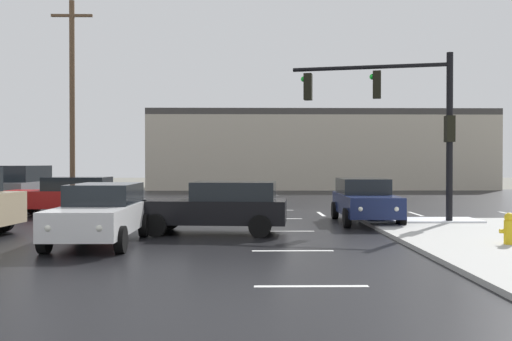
% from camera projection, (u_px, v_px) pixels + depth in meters
% --- Properties ---
extents(ground_plane, '(120.00, 120.00, 0.00)m').
position_uv_depth(ground_plane, '(273.00, 215.00, 23.89)').
color(ground_plane, slate).
extents(road_asphalt, '(44.00, 44.00, 0.02)m').
position_uv_depth(road_asphalt, '(273.00, 214.00, 23.89)').
color(road_asphalt, black).
rests_on(road_asphalt, ground_plane).
extents(snow_strip_curbside, '(4.00, 1.60, 0.06)m').
position_uv_depth(snow_strip_curbside, '(421.00, 220.00, 19.97)').
color(snow_strip_curbside, white).
rests_on(snow_strip_curbside, sidewalk_corner).
extents(lane_markings, '(36.15, 36.15, 0.01)m').
position_uv_depth(lane_markings, '(305.00, 217.00, 22.53)').
color(lane_markings, silver).
rests_on(lane_markings, road_asphalt).
extents(traffic_signal_mast, '(5.41, 1.57, 5.81)m').
position_uv_depth(traffic_signal_mast, '(403.00, 109.00, 19.76)').
color(traffic_signal_mast, black).
rests_on(traffic_signal_mast, sidewalk_corner).
extents(fire_hydrant, '(0.48, 0.26, 0.79)m').
position_uv_depth(fire_hydrant, '(509.00, 228.00, 14.19)').
color(fire_hydrant, gold).
rests_on(fire_hydrant, sidewalk_corner).
extents(strip_building_background, '(27.93, 8.00, 6.46)m').
position_uv_depth(strip_building_background, '(318.00, 151.00, 48.26)').
color(strip_building_background, '#BCB29E').
rests_on(strip_building_background, ground_plane).
extents(suv_grey, '(2.20, 4.85, 2.03)m').
position_uv_depth(suv_grey, '(21.00, 186.00, 27.00)').
color(suv_grey, slate).
rests_on(suv_grey, road_asphalt).
extents(sedan_white, '(2.03, 4.54, 1.58)m').
position_uv_depth(sedan_white, '(101.00, 212.00, 15.19)').
color(sedan_white, white).
rests_on(sedan_white, road_asphalt).
extents(sedan_black, '(4.66, 2.37, 1.58)m').
position_uv_depth(sedan_black, '(218.00, 206.00, 17.33)').
color(sedan_black, black).
rests_on(sedan_black, road_asphalt).
extents(sedan_navy, '(2.11, 4.58, 1.58)m').
position_uv_depth(sedan_navy, '(365.00, 199.00, 20.56)').
color(sedan_navy, '#141E47').
rests_on(sedan_navy, road_asphalt).
extents(sedan_red, '(4.58, 2.12, 1.58)m').
position_uv_depth(sedan_red, '(66.00, 195.00, 23.27)').
color(sedan_red, '#B21919').
rests_on(sedan_red, road_asphalt).
extents(utility_pole_far, '(2.20, 0.28, 10.88)m').
position_uv_depth(utility_pole_far, '(72.00, 98.00, 30.53)').
color(utility_pole_far, brown).
rests_on(utility_pole_far, ground_plane).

